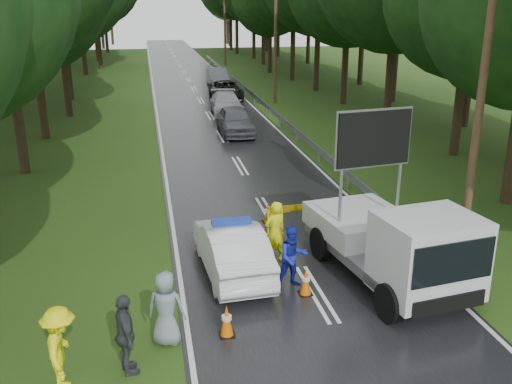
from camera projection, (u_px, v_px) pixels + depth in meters
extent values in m
plane|color=#1E3F12|center=(316.00, 293.00, 14.49)|extent=(160.00, 160.00, 0.00)
cube|color=black|center=(201.00, 101.00, 42.41)|extent=(7.00, 140.00, 0.02)
cylinder|color=gray|center=(451.00, 269.00, 15.03)|extent=(0.12, 0.12, 0.70)
cube|color=gray|center=(250.00, 92.00, 42.90)|extent=(0.05, 60.00, 0.30)
cylinder|color=#43301F|center=(483.00, 80.00, 15.68)|extent=(0.24, 0.24, 10.00)
cylinder|color=#43301F|center=(276.00, 32.00, 39.89)|extent=(0.24, 0.24, 10.00)
cylinder|color=#43301F|center=(225.00, 20.00, 64.09)|extent=(0.24, 0.24, 10.00)
imported|color=white|center=(232.00, 249.00, 15.41)|extent=(1.78, 4.37, 1.41)
cube|color=#1938A5|center=(231.00, 222.00, 15.16)|extent=(1.07, 0.36, 0.14)
cube|color=gray|center=(379.00, 252.00, 15.40)|extent=(2.95, 5.03, 0.28)
cube|color=silver|center=(360.00, 222.00, 16.27)|extent=(2.75, 3.04, 0.62)
cube|color=silver|center=(427.00, 255.00, 13.33)|extent=(2.51, 2.13, 1.92)
cube|color=black|center=(454.00, 263.00, 12.43)|extent=(2.07, 0.36, 0.96)
cube|color=black|center=(374.00, 138.00, 15.05)|extent=(2.14, 0.46, 1.47)
cylinder|color=black|center=(390.00, 303.00, 13.09)|extent=(0.46, 0.99, 0.95)
cylinder|color=black|center=(467.00, 288.00, 13.77)|extent=(0.46, 0.99, 0.95)
cylinder|color=black|center=(321.00, 243.00, 16.32)|extent=(0.46, 0.99, 0.95)
cylinder|color=black|center=(386.00, 233.00, 17.00)|extent=(0.46, 0.99, 0.95)
cube|color=yellow|center=(268.00, 222.00, 17.93)|extent=(0.06, 0.06, 0.89)
cube|color=yellow|center=(282.00, 221.00, 18.04)|extent=(0.06, 0.06, 0.89)
cube|color=yellow|center=(321.00, 217.00, 18.35)|extent=(0.06, 0.06, 0.89)
cube|color=yellow|center=(334.00, 216.00, 18.45)|extent=(0.06, 0.06, 0.89)
cube|color=#F2CC00|center=(302.00, 208.00, 18.07)|extent=(2.30, 0.19, 0.22)
imported|color=#EEF60D|center=(275.00, 232.00, 15.95)|extent=(0.77, 0.63, 1.82)
imported|color=#1924A7|center=(293.00, 257.00, 14.60)|extent=(0.89, 0.74, 1.67)
imported|color=#FEFB0D|center=(61.00, 350.00, 10.65)|extent=(0.70, 1.16, 1.74)
imported|color=#383B3F|center=(126.00, 335.00, 11.15)|extent=(0.66, 1.08, 1.72)
imported|color=gray|center=(166.00, 308.00, 12.14)|extent=(0.95, 0.77, 1.69)
imported|color=#45484D|center=(235.00, 121.00, 31.57)|extent=(1.84, 4.49, 1.53)
imported|color=gray|center=(226.00, 103.00, 37.24)|extent=(2.11, 4.83, 1.38)
imported|color=black|center=(226.00, 90.00, 42.98)|extent=(2.27, 4.85, 1.34)
imported|color=#3D3F45|center=(217.00, 77.00, 49.81)|extent=(1.67, 4.59, 1.50)
cube|color=black|center=(227.00, 335.00, 12.66)|extent=(0.36, 0.36, 0.03)
cone|color=#E76307|center=(227.00, 320.00, 12.54)|extent=(0.30, 0.30, 0.74)
cube|color=black|center=(305.00, 294.00, 14.43)|extent=(0.35, 0.35, 0.03)
cone|color=#E76307|center=(306.00, 281.00, 14.31)|extent=(0.29, 0.29, 0.72)
cube|color=black|center=(268.00, 222.00, 19.10)|extent=(0.34, 0.34, 0.03)
cone|color=#E76307|center=(268.00, 212.00, 18.99)|extent=(0.28, 0.28, 0.70)
cube|color=black|center=(222.00, 251.00, 16.92)|extent=(0.37, 0.37, 0.03)
cone|color=#E76307|center=(222.00, 239.00, 16.79)|extent=(0.31, 0.31, 0.76)
cube|color=black|center=(412.00, 252.00, 16.81)|extent=(0.39, 0.39, 0.03)
cone|color=#E76307|center=(414.00, 240.00, 16.68)|extent=(0.32, 0.32, 0.80)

